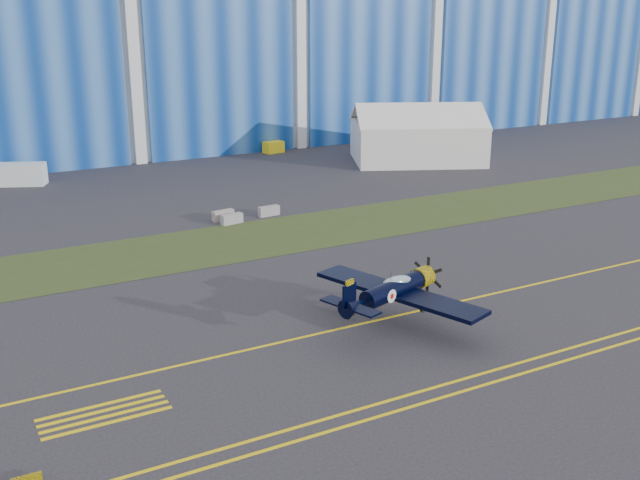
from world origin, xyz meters
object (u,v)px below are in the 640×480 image
tent (417,132)px  tug (273,147)px  shipping_container (19,174)px  warbird (393,290)px

tent → tug: (-13.23, 13.50, -2.88)m
shipping_container → tug: (31.88, 3.85, -0.43)m
warbird → tug: bearing=53.3°
tent → tug: size_ratio=7.51×
warbird → tug: size_ratio=5.47×
tug → warbird: bearing=-116.9°
warbird → shipping_container: (-14.17, 50.23, -1.21)m
tent → shipping_container: (-45.11, 9.65, -2.45)m
warbird → shipping_container: size_ratio=2.56×
warbird → tug: warbird is taller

